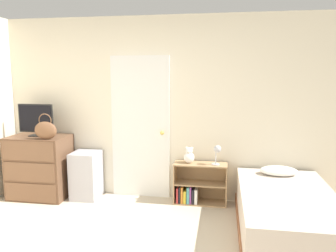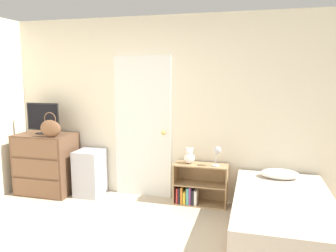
{
  "view_description": "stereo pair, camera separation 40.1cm",
  "coord_description": "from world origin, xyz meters",
  "px_view_note": "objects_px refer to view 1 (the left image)",
  "views": [
    {
      "loc": [
        1.11,
        -2.21,
        1.77
      ],
      "look_at": [
        0.39,
        2.02,
        1.08
      ],
      "focal_mm": 35.0,
      "sensor_mm": 36.0,
      "label": 1
    },
    {
      "loc": [
        1.5,
        -2.12,
        1.77
      ],
      "look_at": [
        0.39,
        2.02,
        1.08
      ],
      "focal_mm": 35.0,
      "sensor_mm": 36.0,
      "label": 2
    }
  ],
  "objects_px": {
    "handbag": "(46,130)",
    "bed": "(287,214)",
    "tv": "(36,119)",
    "bookshelf": "(196,186)",
    "teddy_bear": "(189,156)",
    "desk_lamp": "(217,151)",
    "storage_bin": "(86,175)",
    "dresser": "(40,167)"
  },
  "relations": [
    {
      "from": "handbag",
      "to": "bed",
      "type": "bearing_deg",
      "value": -8.37
    },
    {
      "from": "tv",
      "to": "bookshelf",
      "type": "xyz_separation_m",
      "value": [
        2.27,
        0.12,
        -0.9
      ]
    },
    {
      "from": "tv",
      "to": "teddy_bear",
      "type": "xyz_separation_m",
      "value": [
        2.17,
        0.12,
        -0.47
      ]
    },
    {
      "from": "tv",
      "to": "desk_lamp",
      "type": "relative_size",
      "value": 1.92
    },
    {
      "from": "tv",
      "to": "bed",
      "type": "height_order",
      "value": "tv"
    },
    {
      "from": "storage_bin",
      "to": "teddy_bear",
      "type": "distance_m",
      "value": 1.5
    },
    {
      "from": "tv",
      "to": "handbag",
      "type": "height_order",
      "value": "tv"
    },
    {
      "from": "bookshelf",
      "to": "teddy_bear",
      "type": "height_order",
      "value": "teddy_bear"
    },
    {
      "from": "dresser",
      "to": "desk_lamp",
      "type": "bearing_deg",
      "value": 2.19
    },
    {
      "from": "bed",
      "to": "tv",
      "type": "bearing_deg",
      "value": 168.86
    },
    {
      "from": "dresser",
      "to": "storage_bin",
      "type": "height_order",
      "value": "dresser"
    },
    {
      "from": "dresser",
      "to": "tv",
      "type": "distance_m",
      "value": 0.68
    },
    {
      "from": "handbag",
      "to": "bed",
      "type": "height_order",
      "value": "handbag"
    },
    {
      "from": "desk_lamp",
      "to": "bed",
      "type": "relative_size",
      "value": 0.15
    },
    {
      "from": "handbag",
      "to": "desk_lamp",
      "type": "bearing_deg",
      "value": 6.99
    },
    {
      "from": "desk_lamp",
      "to": "tv",
      "type": "bearing_deg",
      "value": -178.28
    },
    {
      "from": "desk_lamp",
      "to": "handbag",
      "type": "bearing_deg",
      "value": -173.01
    },
    {
      "from": "storage_bin",
      "to": "teddy_bear",
      "type": "relative_size",
      "value": 2.99
    },
    {
      "from": "handbag",
      "to": "desk_lamp",
      "type": "height_order",
      "value": "handbag"
    },
    {
      "from": "dresser",
      "to": "tv",
      "type": "relative_size",
      "value": 1.73
    },
    {
      "from": "dresser",
      "to": "handbag",
      "type": "xyz_separation_m",
      "value": [
        0.23,
        -0.18,
        0.57
      ]
    },
    {
      "from": "bookshelf",
      "to": "bed",
      "type": "distance_m",
      "value": 1.31
    },
    {
      "from": "storage_bin",
      "to": "bed",
      "type": "xyz_separation_m",
      "value": [
        2.63,
        -0.71,
        -0.08
      ]
    },
    {
      "from": "storage_bin",
      "to": "bed",
      "type": "relative_size",
      "value": 0.36
    },
    {
      "from": "bookshelf",
      "to": "bed",
      "type": "bearing_deg",
      "value": -36.25
    },
    {
      "from": "bed",
      "to": "teddy_bear",
      "type": "bearing_deg",
      "value": 146.38
    },
    {
      "from": "bookshelf",
      "to": "desk_lamp",
      "type": "distance_m",
      "value": 0.59
    },
    {
      "from": "dresser",
      "to": "storage_bin",
      "type": "bearing_deg",
      "value": 6.12
    },
    {
      "from": "storage_bin",
      "to": "dresser",
      "type": "bearing_deg",
      "value": -173.88
    },
    {
      "from": "dresser",
      "to": "bookshelf",
      "type": "relative_size",
      "value": 1.24
    },
    {
      "from": "bookshelf",
      "to": "tv",
      "type": "bearing_deg",
      "value": -176.95
    },
    {
      "from": "tv",
      "to": "teddy_bear",
      "type": "distance_m",
      "value": 2.22
    },
    {
      "from": "dresser",
      "to": "teddy_bear",
      "type": "height_order",
      "value": "dresser"
    },
    {
      "from": "tv",
      "to": "bookshelf",
      "type": "relative_size",
      "value": 0.72
    },
    {
      "from": "tv",
      "to": "teddy_bear",
      "type": "relative_size",
      "value": 2.31
    },
    {
      "from": "teddy_bear",
      "to": "bed",
      "type": "relative_size",
      "value": 0.12
    },
    {
      "from": "dresser",
      "to": "handbag",
      "type": "height_order",
      "value": "handbag"
    },
    {
      "from": "handbag",
      "to": "desk_lamp",
      "type": "distance_m",
      "value": 2.32
    },
    {
      "from": "desk_lamp",
      "to": "bed",
      "type": "xyz_separation_m",
      "value": [
        0.78,
        -0.73,
        -0.5
      ]
    },
    {
      "from": "bed",
      "to": "handbag",
      "type": "bearing_deg",
      "value": 171.63
    },
    {
      "from": "teddy_bear",
      "to": "bed",
      "type": "bearing_deg",
      "value": -33.62
    },
    {
      "from": "tv",
      "to": "bed",
      "type": "xyz_separation_m",
      "value": [
        3.33,
        -0.66,
        -0.88
      ]
    }
  ]
}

